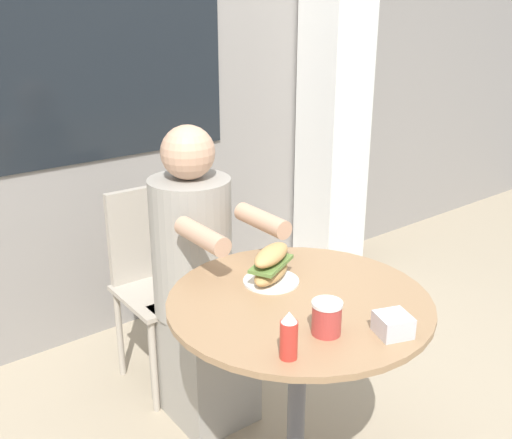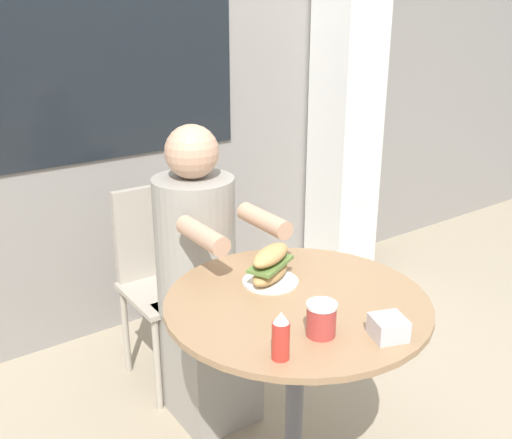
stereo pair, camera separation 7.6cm
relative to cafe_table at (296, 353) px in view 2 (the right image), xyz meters
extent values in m
cube|color=gray|center=(0.00, 1.47, 0.84)|extent=(8.00, 0.08, 2.80)
cube|color=black|center=(-0.20, 1.42, 0.98)|extent=(1.80, 0.01, 1.27)
cube|color=silver|center=(1.40, 1.25, 0.64)|extent=(0.32, 0.32, 2.40)
cylinder|color=#997551|center=(0.00, 0.00, 0.18)|extent=(0.83, 0.83, 0.02)
cylinder|color=#515156|center=(0.00, 0.00, -0.18)|extent=(0.06, 0.06, 0.72)
cube|color=#ADA393|center=(0.00, 0.84, -0.12)|extent=(0.39, 0.39, 0.02)
cube|color=#ADA393|center=(0.01, 1.02, 0.10)|extent=(0.35, 0.04, 0.42)
cylinder|color=#ADA393|center=(0.16, 0.67, -0.34)|extent=(0.03, 0.03, 0.43)
cylinder|color=#ADA393|center=(-0.17, 0.68, -0.34)|extent=(0.03, 0.03, 0.43)
cylinder|color=#ADA393|center=(0.17, 1.00, -0.34)|extent=(0.03, 0.03, 0.43)
cylinder|color=#ADA393|center=(-0.16, 1.01, -0.34)|extent=(0.03, 0.03, 0.43)
cube|color=gray|center=(0.00, 0.56, -0.33)|extent=(0.31, 0.40, 0.45)
cylinder|color=gray|center=(0.00, 0.62, 0.16)|extent=(0.32, 0.32, 0.55)
sphere|color=tan|center=(0.00, 0.62, 0.54)|extent=(0.20, 0.20, 0.20)
cylinder|color=tan|center=(0.12, 0.33, 0.33)|extent=(0.08, 0.25, 0.07)
cylinder|color=tan|center=(-0.13, 0.34, 0.33)|extent=(0.08, 0.25, 0.07)
cylinder|color=white|center=(0.01, 0.14, 0.20)|extent=(0.18, 0.18, 0.01)
ellipsoid|color=tan|center=(0.01, 0.14, 0.23)|extent=(0.21, 0.16, 0.05)
cube|color=olive|center=(0.01, 0.14, 0.26)|extent=(0.20, 0.15, 0.01)
ellipsoid|color=tan|center=(0.01, 0.14, 0.29)|extent=(0.21, 0.16, 0.05)
cylinder|color=#B73D38|center=(-0.08, -0.20, 0.24)|extent=(0.08, 0.08, 0.09)
cylinder|color=white|center=(-0.08, -0.20, 0.29)|extent=(0.09, 0.09, 0.01)
cube|color=silver|center=(0.06, -0.32, 0.22)|extent=(0.12, 0.12, 0.06)
cylinder|color=red|center=(-0.24, -0.22, 0.25)|extent=(0.05, 0.05, 0.11)
cone|color=white|center=(-0.24, -0.22, 0.31)|extent=(0.04, 0.04, 0.03)
camera|label=1|loc=(-1.14, -1.22, 1.07)|focal=42.00mm
camera|label=2|loc=(-1.08, -1.26, 1.07)|focal=42.00mm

